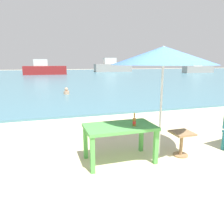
{
  "coord_description": "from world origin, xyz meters",
  "views": [
    {
      "loc": [
        -2.24,
        -2.78,
        2.0
      ],
      "look_at": [
        -0.42,
        3.0,
        0.6
      ],
      "focal_mm": 34.85,
      "sensor_mm": 36.0,
      "label": 1
    }
  ],
  "objects_px": {
    "beer_bottle_amber": "(134,121)",
    "boat_cargo_ship": "(44,69)",
    "side_table_wood": "(182,140)",
    "boat_ferry": "(112,67)",
    "patio_umbrella": "(164,56)",
    "boat_sailboat": "(198,69)",
    "picnic_table_green": "(120,131)",
    "swimmer_person": "(66,92)"
  },
  "relations": [
    {
      "from": "boat_ferry",
      "to": "boat_cargo_ship",
      "type": "bearing_deg",
      "value": -153.31
    },
    {
      "from": "picnic_table_green",
      "to": "patio_umbrella",
      "type": "bearing_deg",
      "value": 0.07
    },
    {
      "from": "boat_cargo_ship",
      "to": "boat_ferry",
      "type": "distance_m",
      "value": 14.76
    },
    {
      "from": "picnic_table_green",
      "to": "boat_ferry",
      "type": "distance_m",
      "value": 40.4
    },
    {
      "from": "boat_sailboat",
      "to": "boat_ferry",
      "type": "xyz_separation_m",
      "value": [
        -13.57,
        8.68,
        0.22
      ]
    },
    {
      "from": "boat_ferry",
      "to": "patio_umbrella",
      "type": "bearing_deg",
      "value": -106.15
    },
    {
      "from": "side_table_wood",
      "to": "swimmer_person",
      "type": "xyz_separation_m",
      "value": [
        -1.45,
        9.62,
        -0.11
      ]
    },
    {
      "from": "beer_bottle_amber",
      "to": "boat_cargo_ship",
      "type": "height_order",
      "value": "boat_cargo_ship"
    },
    {
      "from": "boat_cargo_ship",
      "to": "boat_ferry",
      "type": "xyz_separation_m",
      "value": [
        13.19,
        6.63,
        0.13
      ]
    },
    {
      "from": "boat_sailboat",
      "to": "swimmer_person",
      "type": "bearing_deg",
      "value": -141.59
    },
    {
      "from": "swimmer_person",
      "to": "boat_ferry",
      "type": "bearing_deg",
      "value": 67.31
    },
    {
      "from": "swimmer_person",
      "to": "boat_sailboat",
      "type": "height_order",
      "value": "boat_sailboat"
    },
    {
      "from": "picnic_table_green",
      "to": "boat_cargo_ship",
      "type": "height_order",
      "value": "boat_cargo_ship"
    },
    {
      "from": "picnic_table_green",
      "to": "boat_sailboat",
      "type": "height_order",
      "value": "boat_sailboat"
    },
    {
      "from": "swimmer_person",
      "to": "patio_umbrella",
      "type": "bearing_deg",
      "value": -83.94
    },
    {
      "from": "picnic_table_green",
      "to": "swimmer_person",
      "type": "height_order",
      "value": "picnic_table_green"
    },
    {
      "from": "boat_ferry",
      "to": "picnic_table_green",
      "type": "bearing_deg",
      "value": -107.38
    },
    {
      "from": "patio_umbrella",
      "to": "beer_bottle_amber",
      "type": "bearing_deg",
      "value": -170.16
    },
    {
      "from": "swimmer_person",
      "to": "boat_cargo_ship",
      "type": "relative_size",
      "value": 0.06
    },
    {
      "from": "beer_bottle_amber",
      "to": "boat_cargo_ship",
      "type": "bearing_deg",
      "value": 92.47
    },
    {
      "from": "side_table_wood",
      "to": "boat_ferry",
      "type": "height_order",
      "value": "boat_ferry"
    },
    {
      "from": "patio_umbrella",
      "to": "swimmer_person",
      "type": "distance_m",
      "value": 9.7
    },
    {
      "from": "boat_sailboat",
      "to": "boat_cargo_ship",
      "type": "xyz_separation_m",
      "value": [
        -26.76,
        2.05,
        0.09
      ]
    },
    {
      "from": "picnic_table_green",
      "to": "swimmer_person",
      "type": "xyz_separation_m",
      "value": [
        -0.1,
        9.46,
        -0.41
      ]
    },
    {
      "from": "boat_ferry",
      "to": "beer_bottle_amber",
      "type": "bearing_deg",
      "value": -106.98
    },
    {
      "from": "patio_umbrella",
      "to": "boat_ferry",
      "type": "bearing_deg",
      "value": 73.85
    },
    {
      "from": "side_table_wood",
      "to": "boat_cargo_ship",
      "type": "distance_m",
      "value": 32.18
    },
    {
      "from": "picnic_table_green",
      "to": "beer_bottle_amber",
      "type": "bearing_deg",
      "value": -22.89
    },
    {
      "from": "side_table_wood",
      "to": "boat_ferry",
      "type": "xyz_separation_m",
      "value": [
        10.71,
        38.71,
        0.7
      ]
    },
    {
      "from": "patio_umbrella",
      "to": "side_table_wood",
      "type": "distance_m",
      "value": 1.83
    },
    {
      "from": "side_table_wood",
      "to": "boat_ferry",
      "type": "distance_m",
      "value": 40.17
    },
    {
      "from": "beer_bottle_amber",
      "to": "boat_sailboat",
      "type": "bearing_deg",
      "value": 49.75
    },
    {
      "from": "patio_umbrella",
      "to": "boat_ferry",
      "type": "height_order",
      "value": "boat_ferry"
    },
    {
      "from": "side_table_wood",
      "to": "boat_cargo_ship",
      "type": "height_order",
      "value": "boat_cargo_ship"
    },
    {
      "from": "beer_bottle_amber",
      "to": "boat_ferry",
      "type": "bearing_deg",
      "value": 73.02
    },
    {
      "from": "swimmer_person",
      "to": "boat_ferry",
      "type": "xyz_separation_m",
      "value": [
        12.16,
        29.09,
        0.82
      ]
    },
    {
      "from": "beer_bottle_amber",
      "to": "swimmer_person",
      "type": "xyz_separation_m",
      "value": [
        -0.36,
        9.57,
        -0.61
      ]
    },
    {
      "from": "picnic_table_green",
      "to": "boat_sailboat",
      "type": "relative_size",
      "value": 0.24
    },
    {
      "from": "patio_umbrella",
      "to": "boat_sailboat",
      "type": "relative_size",
      "value": 0.4
    },
    {
      "from": "beer_bottle_amber",
      "to": "swimmer_person",
      "type": "relative_size",
      "value": 0.65
    },
    {
      "from": "boat_sailboat",
      "to": "picnic_table_green",
      "type": "bearing_deg",
      "value": -130.64
    },
    {
      "from": "boat_cargo_ship",
      "to": "beer_bottle_amber",
      "type": "bearing_deg",
      "value": -87.53
    }
  ]
}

